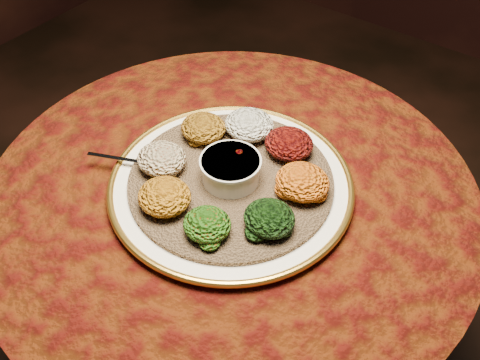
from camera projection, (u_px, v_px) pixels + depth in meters
The scene contains 13 objects.
table at pixel (232, 243), 1.17m from camera, with size 0.96×0.96×0.73m.
platter at pixel (231, 184), 1.02m from camera, with size 0.54×0.54×0.02m.
injera at pixel (231, 180), 1.01m from camera, with size 0.39×0.39×0.01m, color olive.
stew_bowl at pixel (231, 168), 0.99m from camera, with size 0.12×0.12×0.05m.
spoon at pixel (143, 162), 1.04m from camera, with size 0.14×0.07×0.01m.
portion_ayib at pixel (249, 125), 1.09m from camera, with size 0.10×0.10×0.05m, color silver.
portion_kitfo at pixel (289, 144), 1.05m from camera, with size 0.10×0.09×0.05m, color black.
portion_tikil at pixel (302, 182), 0.97m from camera, with size 0.10×0.10×0.05m, color #A46C0D.
portion_gomen at pixel (269, 218), 0.91m from camera, with size 0.09×0.09×0.04m, color black.
portion_mixveg at pixel (207, 224), 0.91m from camera, with size 0.08×0.08×0.04m, color maroon.
portion_kik at pixel (164, 197), 0.95m from camera, with size 0.10×0.09×0.05m, color #B26A0F.
portion_timatim at pixel (162, 159), 1.02m from camera, with size 0.10×0.09×0.05m, color maroon.
portion_shiro at pixel (203, 128), 1.08m from camera, with size 0.09×0.09×0.04m, color #8C5A10.
Camera 1 is at (0.44, -0.57, 1.48)m, focal length 40.00 mm.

